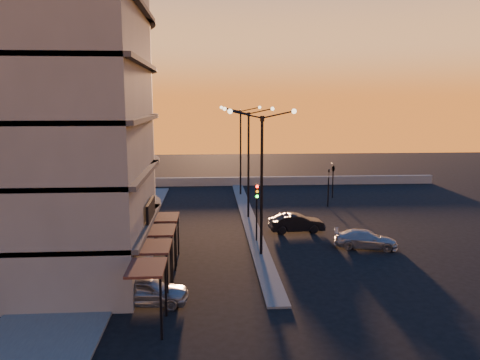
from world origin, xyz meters
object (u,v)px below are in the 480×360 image
object	(u,v)px
car_hatchback	(146,291)
car_wagon	(366,239)
streetlamp_mid	(248,154)
car_sedan	(297,223)
traffic_light_main	(257,203)

from	to	relation	value
car_hatchback	car_wagon	bearing A→B (deg)	-54.36
streetlamp_mid	car_sedan	size ratio (longest dim) A/B	2.24
streetlamp_mid	car_wagon	size ratio (longest dim) A/B	2.23
car_sedan	car_wagon	xyz separation A→B (m)	(3.99, -4.36, -0.08)
traffic_light_main	car_hatchback	xyz separation A→B (m)	(-6.50, -9.88, -2.18)
streetlamp_mid	car_wagon	xyz separation A→B (m)	(7.35, -8.86, -4.97)
traffic_light_main	streetlamp_mid	bearing A→B (deg)	90.00
streetlamp_mid	traffic_light_main	bearing A→B (deg)	-90.00
traffic_light_main	car_sedan	size ratio (longest dim) A/B	1.00
car_hatchback	car_wagon	size ratio (longest dim) A/B	0.98
streetlamp_mid	traffic_light_main	world-z (taller)	streetlamp_mid
streetlamp_mid	car_sedan	distance (m)	7.45
car_sedan	car_hatchback	bearing A→B (deg)	137.54
streetlamp_mid	car_wagon	world-z (taller)	streetlamp_mid
streetlamp_mid	car_sedan	world-z (taller)	streetlamp_mid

